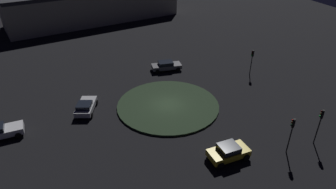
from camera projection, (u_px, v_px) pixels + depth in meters
ground_plane at (168, 106)px, 35.84m from camera, size 117.03×117.03×0.00m
roundabout_island at (168, 105)px, 35.78m from camera, size 12.43×12.43×0.23m
car_silver at (86, 106)px, 34.38m from camera, size 4.33×2.97×1.38m
car_grey at (166, 66)px, 44.44m from camera, size 2.31×4.55×1.39m
car_yellow at (228, 152)px, 27.32m from camera, size 2.44×4.03×1.52m
traffic_light_northeast at (320, 120)px, 28.26m from camera, size 0.38×0.39×3.97m
traffic_light_north at (252, 57)px, 42.09m from camera, size 0.35×0.39×3.78m
traffic_light_northeast_near at (292, 129)px, 27.10m from camera, size 0.39×0.37×3.89m
store_building at (94, 4)px, 67.01m from camera, size 21.47×39.96×7.21m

